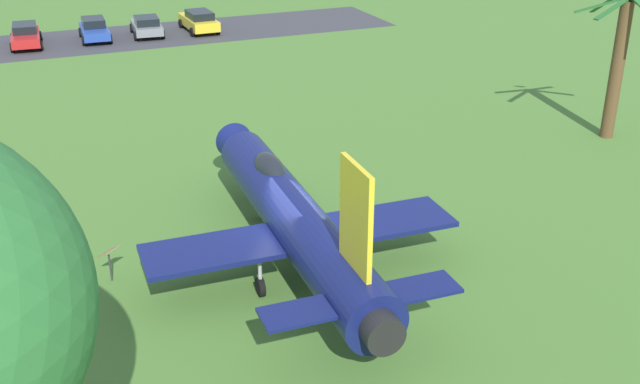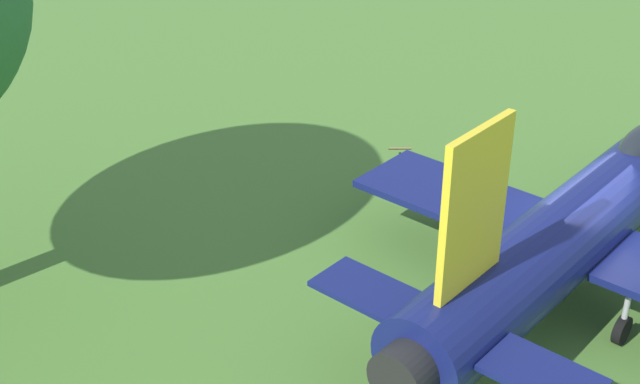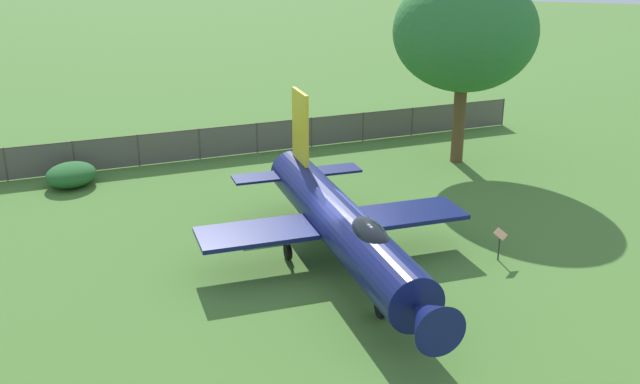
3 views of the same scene
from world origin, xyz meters
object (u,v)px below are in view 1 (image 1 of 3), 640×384
object	(u,v)px
palm_tree	(617,66)
parked_car_blue	(94,29)
info_plaque	(109,256)
display_jet	(292,215)
parked_car_gray	(147,26)
parked_car_red	(25,35)
parked_car_yellow	(199,20)

from	to	relation	value
palm_tree	parked_car_blue	size ratio (longest dim) A/B	1.53
info_plaque	parked_car_blue	xyz separation A→B (m)	(16.77, -28.79, -0.10)
display_jet	parked_car_blue	xyz separation A→B (m)	(21.93, -26.27, -0.96)
info_plaque	palm_tree	bearing A→B (deg)	-132.56
palm_tree	parked_car_gray	distance (m)	32.79
palm_tree	parked_car_gray	xyz separation A→B (m)	(29.81, -13.41, -2.62)
parked_car_blue	parked_car_red	bearing A→B (deg)	-87.43
display_jet	parked_car_red	bearing A→B (deg)	12.23
display_jet	parked_car_yellow	size ratio (longest dim) A/B	2.69
parked_car_yellow	parked_car_gray	bearing A→B (deg)	88.50
info_plaque	parked_car_gray	distance (m)	33.78
display_jet	parked_car_gray	bearing A→B (deg)	-1.20
parked_car_red	parked_car_blue	bearing A→B (deg)	93.65
display_jet	parked_car_gray	xyz separation A→B (m)	(18.98, -28.29, -0.99)
parked_car_blue	parked_car_red	xyz separation A→B (m)	(3.58, 2.72, -0.00)
info_plaque	parked_car_blue	distance (m)	33.32
display_jet	parked_car_red	world-z (taller)	display_jet
display_jet	palm_tree	distance (m)	18.48
palm_tree	info_plaque	world-z (taller)	palm_tree
palm_tree	parked_car_gray	size ratio (longest dim) A/B	1.52
display_jet	parked_car_red	xyz separation A→B (m)	(25.50, -23.55, -0.97)
info_plaque	parked_car_gray	xyz separation A→B (m)	(13.82, -30.82, -0.13)
display_jet	palm_tree	size ratio (longest dim) A/B	1.92
parked_car_yellow	parked_car_gray	xyz separation A→B (m)	(3.00, 2.28, -0.06)
parked_car_blue	parked_car_red	distance (m)	4.49
parked_car_gray	parked_car_red	size ratio (longest dim) A/B	0.93
info_plaque	parked_car_red	xyz separation A→B (m)	(20.35, -26.07, -0.10)
palm_tree	parked_car_blue	xyz separation A→B (m)	(32.76, -11.39, -2.59)
display_jet	parked_car_yellow	world-z (taller)	display_jet
parked_car_yellow	palm_tree	bearing A→B (deg)	-159.08
parked_car_red	parked_car_yellow	bearing A→B (deg)	92.78
parked_car_yellow	parked_car_blue	world-z (taller)	parked_car_yellow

